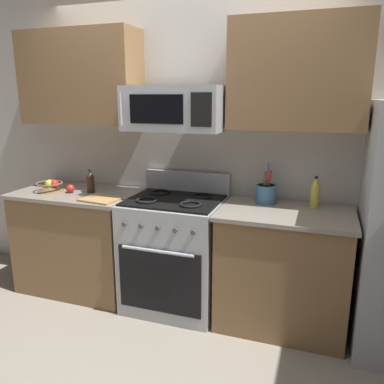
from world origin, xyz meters
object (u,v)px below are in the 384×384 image
(fruit_basket, at_px, (50,186))
(bottle_oil, at_px, (315,193))
(range_oven, at_px, (175,252))
(bottle_soy, at_px, (91,182))
(apple_loose, at_px, (70,189))
(utensil_crock, at_px, (266,193))
(cutting_board, at_px, (100,199))
(microwave, at_px, (175,108))

(fruit_basket, bearing_deg, bottle_oil, 6.05)
(range_oven, height_order, bottle_soy, bottle_soy)
(apple_loose, bearing_deg, range_oven, 2.88)
(range_oven, bearing_deg, bottle_oil, 8.74)
(utensil_crock, height_order, cutting_board, utensil_crock)
(range_oven, bearing_deg, fruit_basket, -176.47)
(microwave, bearing_deg, apple_loose, -175.41)
(range_oven, bearing_deg, cutting_board, -162.24)
(range_oven, height_order, bottle_oil, bottle_oil)
(utensil_crock, relative_size, fruit_basket, 1.37)
(range_oven, distance_m, fruit_basket, 1.25)
(cutting_board, relative_size, bottle_oil, 1.24)
(utensil_crock, bearing_deg, range_oven, -165.27)
(microwave, distance_m, fruit_basket, 1.33)
(bottle_oil, bearing_deg, utensil_crock, 176.88)
(fruit_basket, bearing_deg, bottle_soy, 13.11)
(bottle_oil, bearing_deg, range_oven, -171.26)
(apple_loose, bearing_deg, bottle_oil, 5.98)
(microwave, distance_m, bottle_soy, 1.01)
(range_oven, height_order, apple_loose, range_oven)
(utensil_crock, distance_m, bottle_soy, 1.49)
(cutting_board, distance_m, bottle_soy, 0.30)
(apple_loose, height_order, bottle_oil, bottle_oil)
(bottle_oil, bearing_deg, cutting_board, -168.03)
(apple_loose, distance_m, bottle_oil, 2.03)
(microwave, distance_m, utensil_crock, 0.96)
(range_oven, relative_size, cutting_board, 3.67)
(utensil_crock, relative_size, bottle_soy, 1.56)
(fruit_basket, bearing_deg, apple_loose, 6.74)
(bottle_soy, bearing_deg, utensil_crock, 6.54)
(cutting_board, distance_m, bottle_oil, 1.67)
(fruit_basket, height_order, bottle_oil, bottle_oil)
(utensil_crock, height_order, apple_loose, utensil_crock)
(range_oven, xyz_separation_m, utensil_crock, (0.70, 0.18, 0.52))
(microwave, bearing_deg, bottle_soy, -178.87)
(range_oven, relative_size, fruit_basket, 4.72)
(microwave, bearing_deg, bottle_oil, 7.22)
(fruit_basket, relative_size, bottle_oil, 0.96)
(cutting_board, bearing_deg, fruit_basket, 168.96)
(apple_loose, relative_size, bottle_oil, 0.30)
(apple_loose, bearing_deg, microwave, 4.59)
(microwave, xyz_separation_m, apple_loose, (-0.95, -0.08, -0.69))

